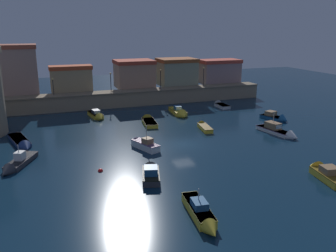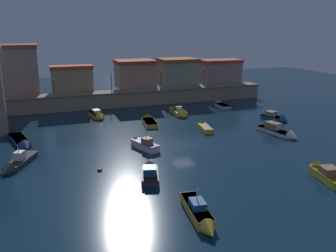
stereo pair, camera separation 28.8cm
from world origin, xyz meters
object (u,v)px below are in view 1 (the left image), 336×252
Objects in this scene: quay_lamp_2 at (161,76)px; moored_boat_6 at (276,117)px; moored_boat_12 at (180,113)px; moored_boat_10 at (148,121)px; quay_lamp_1 at (111,79)px; moored_boat_8 at (97,115)px; moored_boat_4 at (202,214)px; moored_boat_7 at (22,143)px; moored_boat_3 at (16,164)px; quay_lamp_0 at (53,83)px; moored_boat_9 at (220,105)px; moored_boat_1 at (203,126)px; moored_boat_11 at (151,172)px; moored_boat_0 at (143,144)px; quay_lamp_3 at (204,74)px; moored_boat_2 at (324,173)px; moored_boat_5 at (279,131)px; mooring_buoy_0 at (100,171)px.

quay_lamp_2 is 22.79m from moored_boat_6.
moored_boat_10 is at bearing -59.01° from moored_boat_12.
moored_boat_6 is 19.99m from moored_boat_10.
moored_boat_8 is (-3.88, -7.46, -4.59)m from quay_lamp_1.
moored_boat_4 is 27.15m from moored_boat_7.
moored_boat_3 is 1.00× the size of moored_boat_4.
quay_lamp_0 is 0.66× the size of moored_boat_9.
moored_boat_7 is (-24.18, -17.78, -4.90)m from quay_lamp_2.
moored_boat_3 reaches higher than moored_boat_6.
moored_boat_4 is 28.60m from moored_boat_10.
moored_boat_1 is 1.00× the size of moored_boat_11.
moored_boat_4 is (-10.89, -22.60, 0.14)m from moored_boat_1.
moored_boat_8 is at bearing 119.08° from moored_boat_7.
quay_lamp_0 is 18.98m from moored_boat_7.
moored_boat_10 is (6.83, -5.69, -0.13)m from moored_boat_8.
moored_boat_0 reaches higher than moored_boat_11.
quay_lamp_2 is 34.93m from moored_boat_11.
quay_lamp_1 is 14.46m from moored_boat_12.
moored_boat_0 reaches higher than moored_boat_3.
quay_lamp_3 is 42.23m from moored_boat_3.
moored_boat_9 is 9.89m from moored_boat_12.
moored_boat_11 is at bearing 79.82° from moored_boat_2.
moored_boat_3 is at bearing 131.36° from moored_boat_10.
moored_boat_4 reaches higher than moored_boat_8.
moored_boat_5 is 8.12m from moored_boat_6.
moored_boat_12 is (-3.89, 28.19, -0.07)m from moored_boat_2.
quay_lamp_1 is 0.68× the size of moored_boat_11.
moored_boat_2 is at bearing -23.65° from mooring_buoy_0.
moored_boat_3 is at bearing -132.97° from moored_boat_4.
moored_boat_0 is at bearing 1.68° from moored_boat_8.
quay_lamp_2 is at bearing -163.23° from moored_boat_6.
moored_boat_5 is (17.86, -24.98, -4.59)m from quay_lamp_1.
mooring_buoy_0 is at bearing 71.32° from moored_boat_11.
quay_lamp_0 is 9.88m from quay_lamp_1.
moored_boat_4 is at bearing 15.09° from moored_boat_7.
moored_boat_8 is 8.89m from moored_boat_10.
quay_lamp_2 is at bearing -171.69° from moored_boat_5.
moored_boat_7 is (-37.07, 0.40, -0.11)m from moored_boat_6.
moored_boat_1 is 24.27m from moored_boat_7.
moored_boat_6 is 31.41m from mooring_buoy_0.
moored_boat_5 is at bearing -51.67° from moored_boat_6.
quay_lamp_2 is 0.67× the size of moored_boat_8.
moored_boat_12 is at bearing 93.38° from moored_boat_7.
moored_boat_8 is (-21.75, 17.52, 0.00)m from moored_boat_5.
moored_boat_0 is 17.29m from moored_boat_12.
moored_boat_4 is 1.43× the size of moored_boat_9.
moored_boat_5 is at bearing 35.00° from moored_boat_12.
quay_lamp_2 is at bearing -19.07° from moored_boat_10.
moored_boat_5 is 18.32m from moored_boat_9.
moored_boat_8 is 10.30× the size of mooring_buoy_0.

